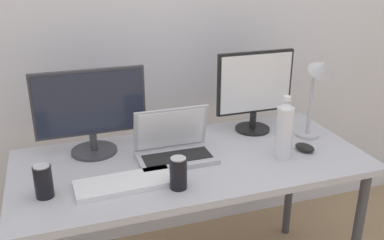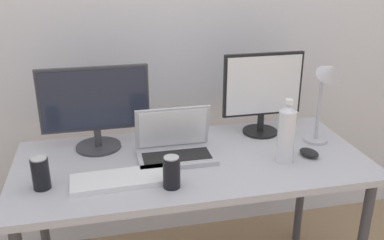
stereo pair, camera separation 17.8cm
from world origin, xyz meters
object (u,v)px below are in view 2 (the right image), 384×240
object	(u,v)px
keyboard_main	(120,179)
soda_can_near_keyboard	(172,172)
laptop_silver	(175,146)
mouse_by_keyboard	(309,153)
water_bottle	(286,133)
soda_can_by_laptop	(41,173)
work_desk	(192,173)
monitor_center	(263,91)
desk_lamp	(327,87)
monitor_left	(95,106)

from	to	relation	value
keyboard_main	soda_can_near_keyboard	size ratio (longest dim) A/B	2.99
laptop_silver	mouse_by_keyboard	size ratio (longest dim) A/B	3.52
water_bottle	mouse_by_keyboard	bearing A→B (deg)	8.51
water_bottle	soda_can_by_laptop	xyz separation A→B (m)	(-0.99, -0.01, -0.07)
work_desk	monitor_center	size ratio (longest dim) A/B	3.77
laptop_silver	keyboard_main	distance (m)	0.31
keyboard_main	soda_can_near_keyboard	bearing A→B (deg)	-25.42
work_desk	desk_lamp	distance (m)	0.70
water_bottle	soda_can_near_keyboard	distance (m)	0.52
monitor_center	mouse_by_keyboard	bearing A→B (deg)	-68.84
mouse_by_keyboard	soda_can_by_laptop	distance (m)	1.11
keyboard_main	monitor_left	bearing A→B (deg)	100.57
desk_lamp	soda_can_by_laptop	bearing A→B (deg)	-174.08
soda_can_near_keyboard	work_desk	bearing A→B (deg)	59.43
work_desk	laptop_silver	distance (m)	0.14
laptop_silver	soda_can_by_laptop	distance (m)	0.56
work_desk	monitor_left	bearing A→B (deg)	152.82
soda_can_near_keyboard	soda_can_by_laptop	distance (m)	0.49
work_desk	keyboard_main	bearing A→B (deg)	-157.32
work_desk	soda_can_near_keyboard	size ratio (longest dim) A/B	11.95
monitor_left	laptop_silver	size ratio (longest dim) A/B	1.45
water_bottle	soda_can_near_keyboard	xyz separation A→B (m)	(-0.51, -0.11, -0.07)
mouse_by_keyboard	water_bottle	bearing A→B (deg)	165.60
keyboard_main	soda_can_by_laptop	bearing A→B (deg)	174.81
laptop_silver	mouse_by_keyboard	world-z (taller)	laptop_silver
monitor_center	mouse_by_keyboard	size ratio (longest dim) A/B	4.28
work_desk	monitor_left	size ratio (longest dim) A/B	3.16
work_desk	monitor_center	bearing A→B (deg)	27.64
keyboard_main	monitor_center	bearing A→B (deg)	23.46
soda_can_by_laptop	monitor_center	bearing A→B (deg)	17.86
work_desk	mouse_by_keyboard	distance (m)	0.52
keyboard_main	soda_can_near_keyboard	world-z (taller)	soda_can_near_keyboard
mouse_by_keyboard	soda_can_by_laptop	world-z (taller)	soda_can_by_laptop
laptop_silver	monitor_center	bearing A→B (deg)	19.84
laptop_silver	water_bottle	distance (m)	0.48
monitor_center	soda_can_near_keyboard	bearing A→B (deg)	-140.99
monitor_left	soda_can_near_keyboard	bearing A→B (deg)	-57.54
water_bottle	desk_lamp	bearing A→B (deg)	26.84
work_desk	desk_lamp	size ratio (longest dim) A/B	3.63
work_desk	water_bottle	size ratio (longest dim) A/B	5.43
laptop_silver	keyboard_main	xyz separation A→B (m)	(-0.25, -0.17, -0.04)
soda_can_near_keyboard	desk_lamp	xyz separation A→B (m)	(0.74, 0.22, 0.22)
monitor_left	soda_can_by_laptop	bearing A→B (deg)	-124.03
work_desk	keyboard_main	world-z (taller)	keyboard_main
laptop_silver	soda_can_near_keyboard	bearing A→B (deg)	-103.21
monitor_left	mouse_by_keyboard	bearing A→B (deg)	-17.87
laptop_silver	keyboard_main	bearing A→B (deg)	-145.46
keyboard_main	water_bottle	xyz separation A→B (m)	(0.70, 0.03, 0.12)
soda_can_by_laptop	keyboard_main	bearing A→B (deg)	-3.18
monitor_center	mouse_by_keyboard	distance (m)	0.37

